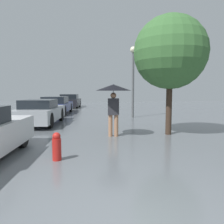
{
  "coord_description": "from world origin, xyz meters",
  "views": [
    {
      "loc": [
        -0.18,
        -2.27,
        1.56
      ],
      "look_at": [
        0.17,
        5.13,
        0.84
      ],
      "focal_mm": 35.0,
      "sensor_mm": 36.0,
      "label": 1
    }
  ],
  "objects_px": {
    "street_lamp": "(133,71)",
    "fire_hydrant": "(57,146)",
    "parked_car_second": "(40,112)",
    "tree": "(170,53)",
    "pedestrian": "(113,93)",
    "parked_car_third": "(56,105)",
    "parked_car_farthest": "(70,101)"
  },
  "relations": [
    {
      "from": "pedestrian",
      "to": "tree",
      "type": "xyz_separation_m",
      "value": [
        2.0,
        0.27,
        1.39
      ]
    },
    {
      "from": "pedestrian",
      "to": "fire_hydrant",
      "type": "relative_size",
      "value": 2.8
    },
    {
      "from": "parked_car_second",
      "to": "parked_car_third",
      "type": "bearing_deg",
      "value": 93.25
    },
    {
      "from": "parked_car_third",
      "to": "tree",
      "type": "bearing_deg",
      "value": -53.98
    },
    {
      "from": "tree",
      "to": "fire_hydrant",
      "type": "distance_m",
      "value": 5.12
    },
    {
      "from": "pedestrian",
      "to": "parked_car_third",
      "type": "distance_m",
      "value": 8.78
    },
    {
      "from": "parked_car_farthest",
      "to": "tree",
      "type": "bearing_deg",
      "value": -67.97
    },
    {
      "from": "pedestrian",
      "to": "fire_hydrant",
      "type": "distance_m",
      "value": 3.14
    },
    {
      "from": "parked_car_third",
      "to": "tree",
      "type": "distance_m",
      "value": 9.78
    },
    {
      "from": "tree",
      "to": "street_lamp",
      "type": "bearing_deg",
      "value": 96.26
    },
    {
      "from": "pedestrian",
      "to": "street_lamp",
      "type": "relative_size",
      "value": 0.43
    },
    {
      "from": "parked_car_third",
      "to": "pedestrian",
      "type": "bearing_deg",
      "value": -65.75
    },
    {
      "from": "parked_car_second",
      "to": "street_lamp",
      "type": "relative_size",
      "value": 0.95
    },
    {
      "from": "parked_car_second",
      "to": "street_lamp",
      "type": "xyz_separation_m",
      "value": [
        4.74,
        2.43,
        2.18
      ]
    },
    {
      "from": "parked_car_second",
      "to": "tree",
      "type": "height_order",
      "value": "tree"
    },
    {
      "from": "tree",
      "to": "street_lamp",
      "type": "height_order",
      "value": "tree"
    },
    {
      "from": "tree",
      "to": "fire_hydrant",
      "type": "height_order",
      "value": "tree"
    },
    {
      "from": "street_lamp",
      "to": "fire_hydrant",
      "type": "height_order",
      "value": "street_lamp"
    },
    {
      "from": "fire_hydrant",
      "to": "parked_car_farthest",
      "type": "bearing_deg",
      "value": 97.19
    },
    {
      "from": "parked_car_third",
      "to": "parked_car_second",
      "type": "bearing_deg",
      "value": -86.75
    },
    {
      "from": "pedestrian",
      "to": "tree",
      "type": "bearing_deg",
      "value": 7.7
    },
    {
      "from": "tree",
      "to": "pedestrian",
      "type": "bearing_deg",
      "value": -172.3
    },
    {
      "from": "pedestrian",
      "to": "street_lamp",
      "type": "distance_m",
      "value": 5.74
    },
    {
      "from": "pedestrian",
      "to": "fire_hydrant",
      "type": "height_order",
      "value": "pedestrian"
    },
    {
      "from": "parked_car_third",
      "to": "parked_car_farthest",
      "type": "relative_size",
      "value": 1.12
    },
    {
      "from": "street_lamp",
      "to": "fire_hydrant",
      "type": "xyz_separation_m",
      "value": [
        -2.85,
        -7.96,
        -2.43
      ]
    },
    {
      "from": "parked_car_second",
      "to": "tree",
      "type": "bearing_deg",
      "value": -27.08
    },
    {
      "from": "street_lamp",
      "to": "fire_hydrant",
      "type": "distance_m",
      "value": 8.8
    },
    {
      "from": "fire_hydrant",
      "to": "tree",
      "type": "bearing_deg",
      "value": 39.51
    },
    {
      "from": "parked_car_second",
      "to": "fire_hydrant",
      "type": "xyz_separation_m",
      "value": [
        1.89,
        -5.53,
        -0.25
      ]
    },
    {
      "from": "pedestrian",
      "to": "parked_car_third",
      "type": "bearing_deg",
      "value": 114.25
    },
    {
      "from": "parked_car_second",
      "to": "parked_car_third",
      "type": "height_order",
      "value": "parked_car_third"
    }
  ]
}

